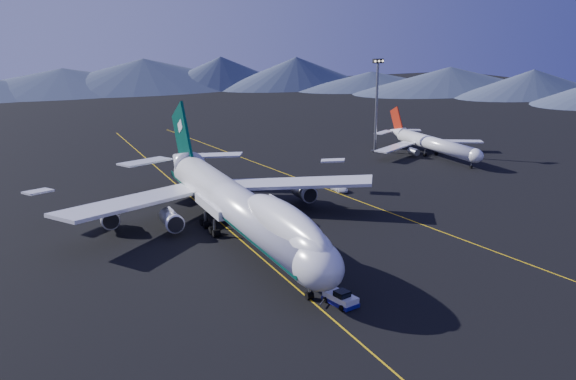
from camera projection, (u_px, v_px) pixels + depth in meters
name	position (u px, v px, depth m)	size (l,w,h in m)	color
ground	(238.00, 238.00, 107.83)	(500.00, 500.00, 0.00)	black
taxiway_line_main	(238.00, 238.00, 107.82)	(0.25, 220.00, 0.01)	gold
taxiway_line_side	(361.00, 202.00, 128.76)	(0.25, 200.00, 0.01)	gold
boeing_747	(238.00, 205.00, 106.32)	(59.62, 72.43, 19.37)	silver
pushback_tug	(340.00, 299.00, 83.07)	(3.59, 5.26, 2.11)	silver
second_jet	(432.00, 144.00, 169.62)	(34.74, 39.25, 11.17)	silver
service_van	(339.00, 188.00, 136.29)	(2.23, 4.85, 1.35)	white
floodlight_mast	(376.00, 105.00, 172.50)	(3.10, 2.32, 25.09)	black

